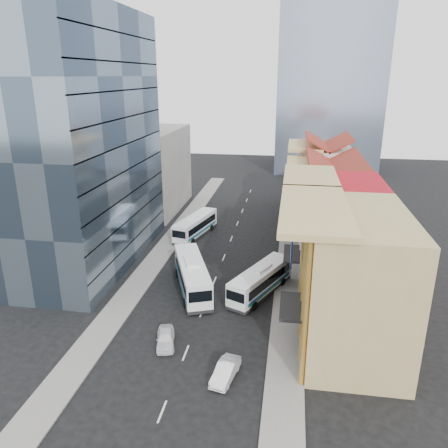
% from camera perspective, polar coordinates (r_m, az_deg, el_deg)
% --- Properties ---
extents(ground, '(200.00, 200.00, 0.00)m').
position_cam_1_polar(ground, '(38.44, -5.41, -17.26)').
color(ground, black).
rests_on(ground, ground).
extents(sidewalk_right, '(3.00, 90.00, 0.15)m').
position_cam_1_polar(sidewalk_right, '(56.65, 8.53, -4.80)').
color(sidewalk_right, slate).
rests_on(sidewalk_right, ground).
extents(sidewalk_left, '(3.00, 90.00, 0.15)m').
position_cam_1_polar(sidewalk_left, '(59.07, -8.21, -3.76)').
color(sidewalk_left, slate).
rests_on(sidewalk_left, ground).
extents(shophouse_tan, '(8.00, 14.00, 12.00)m').
position_cam_1_polar(shophouse_tan, '(39.15, 16.68, -7.10)').
color(shophouse_tan, tan).
rests_on(shophouse_tan, ground).
extents(shophouse_red, '(8.00, 10.00, 12.00)m').
position_cam_1_polar(shophouse_red, '(50.16, 15.05, -1.15)').
color(shophouse_red, '#A6121C').
rests_on(shophouse_red, ground).
extents(shophouse_cream_near, '(8.00, 9.00, 10.00)m').
position_cam_1_polar(shophouse_cream_near, '(59.44, 14.13, 1.04)').
color(shophouse_cream_near, beige).
rests_on(shophouse_cream_near, ground).
extents(shophouse_cream_mid, '(8.00, 9.00, 10.00)m').
position_cam_1_polar(shophouse_cream_mid, '(68.05, 13.55, 3.33)').
color(shophouse_cream_mid, beige).
rests_on(shophouse_cream_mid, ground).
extents(shophouse_cream_far, '(8.00, 12.00, 11.00)m').
position_cam_1_polar(shophouse_cream_far, '(78.09, 13.05, 5.72)').
color(shophouse_cream_far, beige).
rests_on(shophouse_cream_far, ground).
extents(office_tower, '(12.00, 26.00, 30.00)m').
position_cam_1_polar(office_tower, '(55.62, -18.40, 10.06)').
color(office_tower, '#384858').
rests_on(office_tower, ground).
extents(office_block_far, '(10.00, 18.00, 14.00)m').
position_cam_1_polar(office_block_far, '(77.54, -9.50, 6.99)').
color(office_block_far, gray).
rests_on(office_block_far, ground).
extents(bus_left_near, '(6.66, 11.75, 3.70)m').
position_cam_1_polar(bus_left_near, '(48.32, -4.17, -6.63)').
color(bus_left_near, white).
rests_on(bus_left_near, ground).
extents(bus_left_far, '(4.82, 10.58, 3.30)m').
position_cam_1_polar(bus_left_far, '(64.40, -3.74, -0.17)').
color(bus_left_far, white).
rests_on(bus_left_far, ground).
extents(bus_right, '(6.52, 10.37, 3.31)m').
position_cam_1_polar(bus_right, '(47.62, 4.80, -7.32)').
color(bus_right, white).
rests_on(bus_right, ground).
extents(sedan_left, '(2.48, 4.12, 1.31)m').
position_cam_1_polar(sedan_left, '(40.05, -7.65, -14.57)').
color(sedan_left, white).
rests_on(sedan_left, ground).
extents(sedan_right, '(2.12, 4.11, 1.29)m').
position_cam_1_polar(sedan_right, '(36.05, 0.19, -18.67)').
color(sedan_right, silver).
rests_on(sedan_right, ground).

